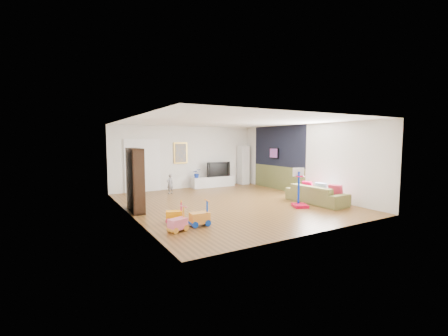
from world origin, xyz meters
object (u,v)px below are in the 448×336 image
bookshelf (135,180)px  sofa (316,194)px  media_console (213,182)px  basketball_hoop (300,188)px

bookshelf → sofa: bearing=-15.5°
media_console → bookshelf: 5.15m
media_console → sofa: 5.05m
media_console → sofa: sofa is taller
bookshelf → sofa: size_ratio=0.90×
sofa → basketball_hoop: 0.95m
media_console → basketball_hoop: 5.07m
sofa → basketball_hoop: bearing=97.2°
bookshelf → basketball_hoop: (4.59, -2.09, -0.31)m
media_console → sofa: size_ratio=0.96×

